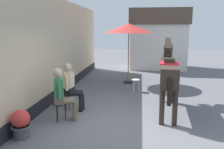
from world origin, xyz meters
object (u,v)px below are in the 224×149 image
object	(u,v)px
cafe_parasol	(129,29)
seated_visitor_near	(62,92)
spare_stool_white	(136,81)
flower_planter_far	(21,123)
saddled_horse_center	(168,71)
seated_visitor_far	(71,84)

from	to	relation	value
cafe_parasol	seated_visitor_near	bearing A→B (deg)	-107.30
seated_visitor_near	spare_stool_white	world-z (taller)	seated_visitor_near
flower_planter_far	spare_stool_white	world-z (taller)	flower_planter_far
seated_visitor_near	saddled_horse_center	bearing A→B (deg)	22.45
seated_visitor_far	spare_stool_white	bearing A→B (deg)	52.56
seated_visitor_far	spare_stool_white	distance (m)	3.00
saddled_horse_center	cafe_parasol	bearing A→B (deg)	110.72
saddled_horse_center	flower_planter_far	bearing A→B (deg)	-146.58
saddled_horse_center	spare_stool_white	world-z (taller)	saddled_horse_center
cafe_parasol	spare_stool_white	bearing A→B (deg)	-75.87
cafe_parasol	spare_stool_white	world-z (taller)	cafe_parasol
saddled_horse_center	spare_stool_white	xyz separation A→B (m)	(-0.96, 2.07, -0.76)
flower_planter_far	cafe_parasol	xyz separation A→B (m)	(2.01, 5.69, 2.03)
seated_visitor_near	flower_planter_far	xyz separation A→B (m)	(-0.57, -1.06, -0.44)
flower_planter_far	cafe_parasol	bearing A→B (deg)	70.52
seated_visitor_near	spare_stool_white	size ratio (longest dim) A/B	3.02
seated_visitor_far	spare_stool_white	xyz separation A→B (m)	(1.81, 2.37, -0.38)
saddled_horse_center	spare_stool_white	distance (m)	2.41
seated_visitor_far	flower_planter_far	size ratio (longest dim) A/B	2.17
seated_visitor_far	flower_planter_far	bearing A→B (deg)	-106.34
flower_planter_far	spare_stool_white	size ratio (longest dim) A/B	1.39
seated_visitor_far	cafe_parasol	world-z (taller)	cafe_parasol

